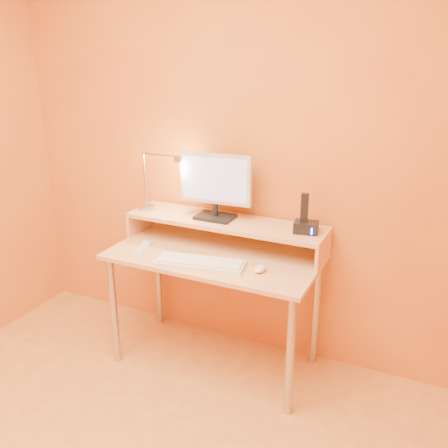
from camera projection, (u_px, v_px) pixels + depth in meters
The scene contains 25 objects.
wall_back at pixel (237, 152), 2.89m from camera, with size 3.00×0.04×2.50m, color orange.
desk_leg_fl at pixel (114, 311), 2.93m from camera, with size 0.04×0.04×0.69m, color #ADADB4.
desk_leg_fr at pixel (290, 357), 2.50m from camera, with size 0.04×0.04×0.69m, color #ADADB4.
desk_leg_bl at pixel (159, 277), 3.36m from camera, with size 0.04×0.04×0.69m, color #ADADB4.
desk_leg_br at pixel (316, 312), 2.92m from camera, with size 0.04×0.04×0.69m, color #ADADB4.
desk_lower at pixel (214, 256), 2.81m from camera, with size 1.20×0.60×0.03m, color #E5AD76.
shelf_riser_left at pixel (142, 220), 3.14m from camera, with size 0.02×0.30×0.14m, color #E5AD76.
shelf_riser_right at pixel (323, 251), 2.67m from camera, with size 0.02×0.30×0.14m, color #E5AD76.
desk_shelf at pixel (225, 222), 2.88m from camera, with size 1.20×0.30×0.03m, color #E5AD76.
monitor_foot at pixel (215, 217), 2.90m from camera, with size 0.22×0.16×0.02m, color black.
monitor_neck at pixel (215, 210), 2.88m from camera, with size 0.04×0.04×0.07m, color black.
monitor_panel at pixel (216, 179), 2.83m from camera, with size 0.43×0.04×0.29m, color silver.
monitor_back at pixel (218, 178), 2.85m from camera, with size 0.39×0.01×0.25m, color black.
monitor_screen at pixel (214, 180), 2.81m from camera, with size 0.39×0.00×0.25m, color #B3BCF6.
lamp_base at pixel (146, 207), 3.05m from camera, with size 0.10×0.10×0.03m, color #ADADB4.
lamp_post at pixel (145, 180), 2.99m from camera, with size 0.01×0.01×0.33m, color #ADADB4.
lamp_arm at pixel (160, 155), 2.89m from camera, with size 0.01×0.01×0.24m, color #ADADB4.
lamp_head at pixel (178, 159), 2.85m from camera, with size 0.04×0.04×0.03m, color #ADADB4.
lamp_bulb at pixel (178, 162), 2.85m from camera, with size 0.03×0.03×0.00m, color #FFEAC6.
phone_dock at pixel (306, 227), 2.67m from camera, with size 0.13×0.10×0.06m, color black.
phone_handset at pixel (305, 208), 2.64m from camera, with size 0.04×0.03×0.16m, color black.
phone_led at pixel (312, 231), 2.61m from camera, with size 0.01×0.00×0.04m, color #278BFF.
keyboard at pixel (200, 263), 2.65m from camera, with size 0.48×0.15×0.02m, color white.
mouse at pixel (260, 269), 2.58m from camera, with size 0.06×0.10×0.03m, color white.
remote_control at pixel (143, 248), 2.86m from camera, with size 0.05×0.20×0.02m, color white.
Camera 1 is at (1.14, -1.13, 1.83)m, focal length 39.35 mm.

